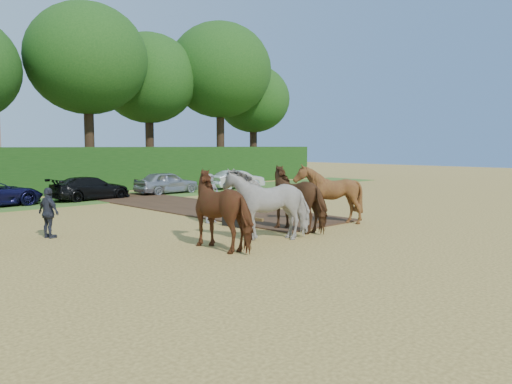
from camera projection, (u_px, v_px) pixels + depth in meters
ground at (273, 226)px, 19.12m from camera, size 120.00×120.00×0.00m
earth_strip at (194, 207)px, 25.17m from camera, size 4.50×17.00×0.05m
grass_verge at (101, 198)px, 29.14m from camera, size 50.00×5.00×0.03m
hedgerow at (68, 170)px, 32.23m from camera, size 46.00×1.60×3.00m
spectator_far at (49, 213)px, 16.64m from camera, size 0.62×1.06×1.70m
plough_team at (283, 201)px, 17.42m from camera, size 7.75×5.88×2.37m
parked_cars at (28, 191)px, 26.10m from camera, size 31.22×2.83×1.49m
treeline at (18, 56)px, 32.64m from camera, size 48.70×10.60×14.21m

